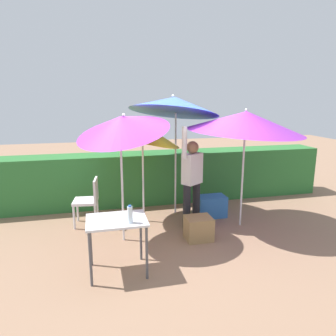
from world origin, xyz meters
name	(u,v)px	position (x,y,z in m)	size (l,w,h in m)	color
ground_plane	(172,231)	(0.00, 0.00, 0.00)	(24.00, 24.00, 0.00)	#937056
hedge_row	(154,177)	(0.00, 1.71, 0.57)	(8.00, 0.70, 1.14)	#2D7033
umbrella_rainbow	(246,122)	(1.32, -0.04, 1.94)	(2.08, 2.07, 2.21)	silver
umbrella_orange	(142,131)	(-0.42, 0.59, 1.75)	(1.51, 1.49, 2.07)	silver
umbrella_yellow	(174,105)	(0.27, 0.88, 2.21)	(1.83, 1.80, 2.62)	silver
umbrella_navy	(122,124)	(-0.86, -0.20, 1.95)	(1.56, 1.50, 2.37)	silver
person_vendor	(192,177)	(0.42, 0.15, 0.93)	(0.51, 0.38, 1.88)	black
chair_plastic	(89,199)	(-1.43, 0.64, 0.51)	(0.49, 0.49, 0.89)	silver
cooler_box	(211,206)	(0.94, 0.50, 0.21)	(0.58, 0.36, 0.43)	#2D6BB7
crate_cardboard	(199,228)	(0.36, -0.44, 0.20)	(0.44, 0.38, 0.39)	#9E7A4C
folding_table	(117,226)	(-1.05, -1.15, 0.68)	(0.80, 0.60, 0.78)	#4C4C51
bottle_water	(130,215)	(-0.89, -1.31, 0.89)	(0.07, 0.07, 0.24)	silver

